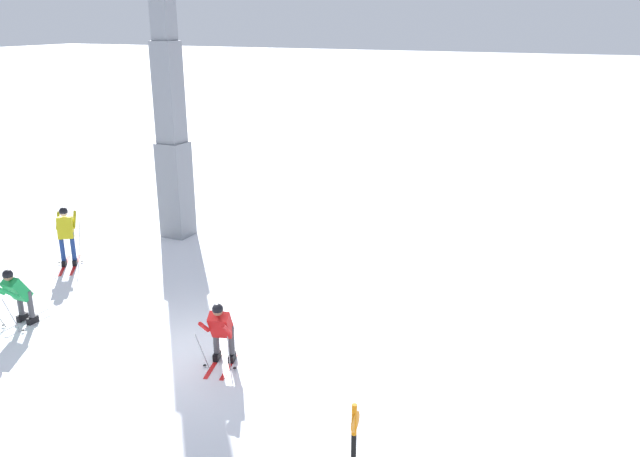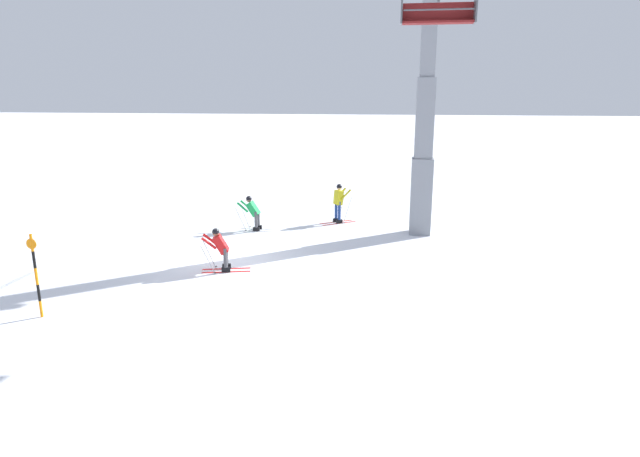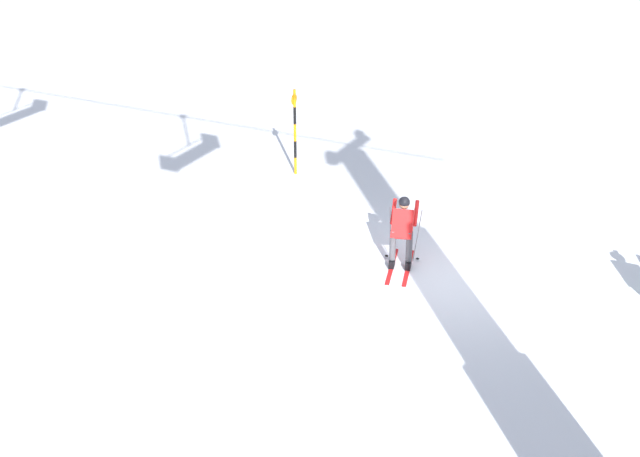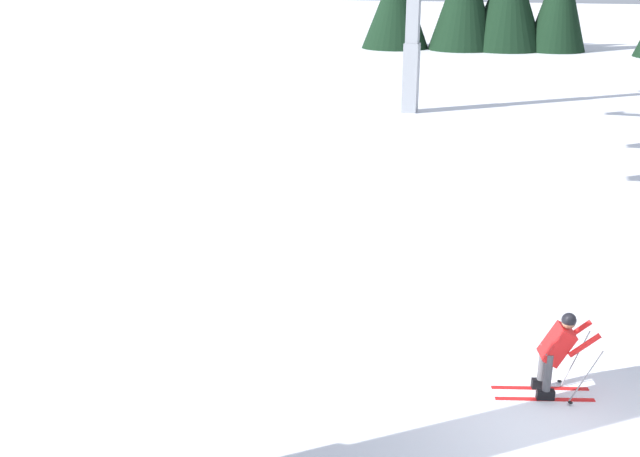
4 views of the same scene
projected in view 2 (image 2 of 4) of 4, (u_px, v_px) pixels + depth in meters
The scene contains 7 objects.
ground_plane at pixel (233, 261), 18.29m from camera, with size 260.00×260.00×0.00m, color white.
skier_carving_main at pixel (221, 247), 17.13m from camera, with size 0.94×1.64×1.57m.
lift_tower_near at pixel (424, 134), 20.95m from camera, with size 0.86×2.41×9.97m.
chairlift_seat_nearest at pixel (438, 12), 14.79m from camera, with size 0.61×2.07×2.31m.
trail_marker_pole at pixel (36, 273), 13.46m from camera, with size 0.07×0.28×2.24m.
skier_distant_uphill at pixel (253, 211), 22.27m from camera, with size 0.71×1.63×1.61m.
skier_distant_downhill at pixel (339, 200), 23.50m from camera, with size 1.27×1.57×1.80m.
Camera 2 is at (16.75, 5.67, 5.68)m, focal length 29.51 mm.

